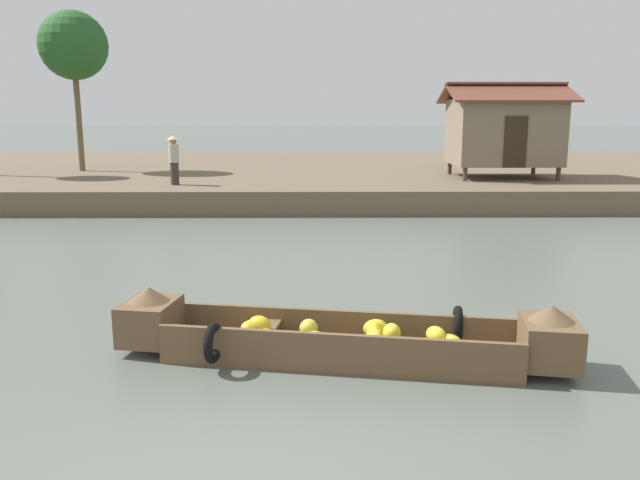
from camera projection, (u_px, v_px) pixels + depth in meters
ground_plane at (278, 259)px, 14.04m from camera, size 300.00×300.00×0.00m
riverbank_strip at (297, 174)px, 29.34m from camera, size 160.00×20.00×0.78m
banana_boat at (340, 337)px, 8.24m from camera, size 5.96×1.83×0.87m
stilt_house_left at (503, 130)px, 23.50m from camera, size 4.44×3.51×3.50m
palm_tree_mid at (73, 46)px, 25.55m from camera, size 2.75×2.75×6.45m
vendor_person at (174, 157)px, 21.23m from camera, size 0.44×0.44×1.66m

